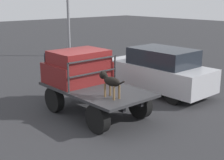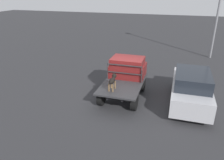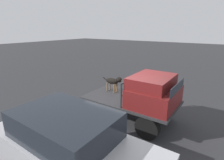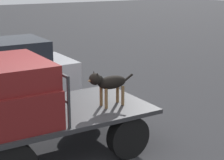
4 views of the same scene
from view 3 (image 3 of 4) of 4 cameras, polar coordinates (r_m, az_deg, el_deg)
ground_plane at (r=7.12m, az=5.81°, el=-12.41°), size 80.00×80.00×0.00m
flatbed_truck at (r=6.84m, az=5.95°, el=-8.01°), size 3.47×1.93×0.85m
truck_cab at (r=6.22m, az=13.47°, el=-3.62°), size 1.49×1.81×1.03m
truck_headboard at (r=6.49m, az=7.11°, el=-1.63°), size 0.04×1.81×0.87m
dog at (r=7.28m, az=0.60°, el=-0.43°), size 0.99×0.25×0.71m
parked_sedan at (r=4.35m, az=-13.19°, el=-20.70°), size 4.18×1.73×1.68m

